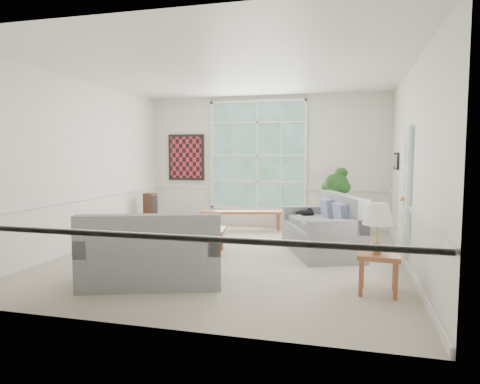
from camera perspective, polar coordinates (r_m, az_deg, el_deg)
name	(u,v)px	position (r m, az deg, el deg)	size (l,w,h in m)	color
floor	(231,256)	(7.15, -1.19, -8.57)	(5.50, 6.00, 0.01)	#ACA091
ceiling	(231,71)	(7.07, -1.24, 15.81)	(5.50, 6.00, 0.02)	white
wall_back	(266,162)	(9.87, 3.52, 4.03)	(5.50, 0.02, 3.00)	white
wall_front	(145,174)	(4.15, -12.53, 2.37)	(5.50, 0.02, 3.00)	white
wall_left	(83,164)	(8.14, -20.23, 3.49)	(0.02, 6.00, 3.00)	white
wall_right	(412,167)	(6.75, 21.92, 3.15)	(0.02, 6.00, 3.00)	white
window_back	(257,155)	(9.87, 2.34, 4.91)	(2.30, 0.08, 2.40)	white
entry_door	(403,193)	(7.36, 20.90, -0.19)	(0.08, 0.90, 2.10)	white
door_sidelight	(408,191)	(6.73, 21.51, 0.18)	(0.08, 0.26, 1.90)	white
wall_art	(186,157)	(10.38, -7.19, 4.61)	(0.90, 0.06, 1.10)	maroon
wall_frame_near	(397,161)	(8.48, 20.15, 3.88)	(0.04, 0.26, 0.32)	black
wall_frame_far	(394,161)	(8.88, 19.90, 3.93)	(0.04, 0.26, 0.32)	black
loveseat_right	(321,224)	(7.44, 10.74, -4.18)	(0.95, 1.84, 1.00)	gray
loveseat_front	(152,247)	(5.73, -11.63, -7.19)	(1.76, 0.91, 0.95)	gray
coffee_table	(192,241)	(7.39, -6.46, -6.45)	(1.12, 0.61, 0.42)	#985231
pewter_bowl	(191,226)	(7.35, -6.61, -4.53)	(0.34, 0.34, 0.08)	#9C9BA0
window_bench	(242,221)	(9.47, 0.23, -3.83)	(1.82, 0.35, 0.42)	#985231
end_table	(333,223)	(9.06, 12.25, -4.02)	(0.53, 0.53, 0.53)	#985231
houseplant	(336,189)	(8.94, 12.70, 0.45)	(0.52, 0.52, 0.90)	#214C1D
side_table	(378,273)	(5.53, 17.94, -10.24)	(0.49, 0.49, 0.50)	#985231
table_lamp	(378,229)	(5.34, 17.87, -4.69)	(0.36, 0.36, 0.62)	silver
pet_bed	(194,226)	(9.67, -6.20, -4.52)	(0.48, 0.48, 0.14)	gray
floor_speaker	(150,212)	(9.69, -11.87, -2.56)	(0.25, 0.20, 0.82)	#3F2217
cat	(305,213)	(8.01, 8.62, -2.81)	(0.35, 0.24, 0.16)	black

